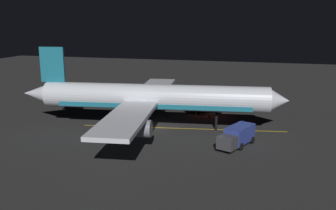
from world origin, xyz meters
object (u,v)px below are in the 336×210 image
object	(u,v)px
baggage_truck	(237,137)
ground_crew_worker	(238,142)
traffic_cone_near_left	(202,114)
catering_truck	(205,105)
airliner	(150,98)
traffic_cone_far	(224,135)
traffic_cone_near_right	(209,116)
traffic_cone_under_wing	(196,114)

from	to	relation	value
baggage_truck	ground_crew_worker	bearing A→B (deg)	13.22
traffic_cone_near_left	ground_crew_worker	bearing A→B (deg)	25.74
baggage_truck	catering_truck	size ratio (longest dim) A/B	0.99
airliner	traffic_cone_near_left	distance (m)	11.40
traffic_cone_far	baggage_truck	bearing A→B (deg)	29.12
airliner	catering_truck	size ratio (longest dim) A/B	5.83
airliner	ground_crew_worker	size ratio (longest dim) A/B	22.17
ground_crew_worker	traffic_cone_near_left	size ratio (longest dim) A/B	3.16
airliner	baggage_truck	distance (m)	14.07
baggage_truck	traffic_cone_far	size ratio (longest dim) A/B	11.95
traffic_cone_near_right	traffic_cone_under_wing	size ratio (longest dim) A/B	1.00
traffic_cone_under_wing	traffic_cone_far	world-z (taller)	same
traffic_cone_near_left	traffic_cone_under_wing	bearing A→B (deg)	-73.55
baggage_truck	ground_crew_worker	world-z (taller)	baggage_truck
ground_crew_worker	traffic_cone_near_right	size ratio (longest dim) A/B	3.16
baggage_truck	catering_truck	distance (m)	17.08
traffic_cone_near_right	traffic_cone_far	size ratio (longest dim) A/B	1.00
ground_crew_worker	baggage_truck	bearing A→B (deg)	-166.78
traffic_cone_under_wing	ground_crew_worker	bearing A→B (deg)	29.20
catering_truck	traffic_cone_under_wing	distance (m)	2.83
traffic_cone_near_right	traffic_cone_far	distance (m)	9.90
traffic_cone_near_left	traffic_cone_near_right	bearing A→B (deg)	55.70
catering_truck	ground_crew_worker	bearing A→B (deg)	22.21
traffic_cone_near_left	traffic_cone_under_wing	distance (m)	1.00
airliner	traffic_cone_far	xyz separation A→B (m)	(1.38, 10.84, -4.12)
baggage_truck	traffic_cone_near_right	world-z (taller)	baggage_truck
traffic_cone_far	traffic_cone_under_wing	bearing A→B (deg)	-149.55
traffic_cone_under_wing	traffic_cone_near_left	bearing A→B (deg)	106.45
ground_crew_worker	traffic_cone_under_wing	distance (m)	16.37
traffic_cone_near_right	catering_truck	bearing A→B (deg)	-159.70
traffic_cone_under_wing	traffic_cone_near_right	bearing A→B (deg)	74.78
baggage_truck	ground_crew_worker	xyz separation A→B (m)	(0.86, 0.20, -0.39)
catering_truck	traffic_cone_under_wing	world-z (taller)	catering_truck
traffic_cone_near_left	traffic_cone_near_right	xyz separation A→B (m)	(0.91, 1.33, 0.00)
baggage_truck	traffic_cone_far	world-z (taller)	baggage_truck
catering_truck	traffic_cone_near_left	distance (m)	2.32
traffic_cone_near_left	traffic_cone_under_wing	size ratio (longest dim) A/B	1.00
airliner	traffic_cone_near_right	bearing A→B (deg)	137.04
catering_truck	traffic_cone_near_right	bearing A→B (deg)	20.30
airliner	traffic_cone_under_wing	world-z (taller)	airliner
traffic_cone_near_right	traffic_cone_far	xyz separation A→B (m)	(9.25, 3.51, 0.00)
baggage_truck	traffic_cone_near_left	size ratio (longest dim) A/B	11.95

